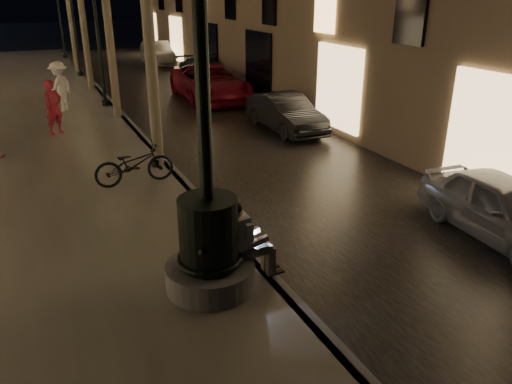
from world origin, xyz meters
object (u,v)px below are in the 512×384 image
lamp_curb_d (59,10)px  pedestrian_white (60,86)px  lamp_curb_c (73,15)px  car_rear (205,72)px  car_third (210,83)px  seated_man_laptop (246,238)px  fountain_lamppost (208,229)px  car_fifth (157,53)px  lamp_curb_b (97,26)px  bicycle (134,164)px  car_front (504,208)px  car_second (285,113)px  pedestrian_red (54,107)px  lamp_curb_a (148,47)px

lamp_curb_d → pedestrian_white: lamp_curb_d is taller
lamp_curb_c → car_rear: lamp_curb_c is taller
car_third → seated_man_laptop: bearing=-105.4°
fountain_lamppost → car_fifth: size_ratio=1.19×
lamp_curb_b → car_rear: bearing=33.2°
car_fifth → pedestrian_white: (-6.74, -11.72, 0.40)m
fountain_lamppost → bicycle: fountain_lamppost is taller
lamp_curb_b → car_fifth: lamp_curb_b is taller
lamp_curb_b → car_front: (5.14, -14.46, -2.61)m
lamp_curb_b → car_second: (5.04, -5.72, -2.61)m
bicycle → lamp_curb_c: bearing=-2.9°
lamp_curb_b → pedestrian_white: bearing=-170.9°
lamp_curb_b → car_fifth: (5.11, 11.46, -2.51)m
car_third → pedestrian_red: bearing=-148.3°
car_rear → lamp_curb_d: bearing=112.3°
pedestrian_white → bicycle: 8.84m
lamp_curb_a → lamp_curb_c: 16.00m
car_fifth → pedestrian_red: size_ratio=2.54×
car_front → car_second: car_front is taller
lamp_curb_b → lamp_curb_a: bearing=-90.0°
lamp_curb_b → lamp_curb_d: bearing=90.0°
fountain_lamppost → bicycle: 4.98m
car_third → car_rear: size_ratio=1.20×
fountain_lamppost → bicycle: (-0.09, 4.95, -0.52)m
car_third → car_rear: (1.03, 3.50, -0.10)m
lamp_curb_b → car_front: size_ratio=1.31×
car_rear → car_third: bearing=-108.1°
lamp_curb_a → car_third: bearing=61.1°
fountain_lamppost → car_second: bearing=55.2°
seated_man_laptop → lamp_curb_a: bearing=89.2°
bicycle → lamp_curb_d: bearing=-2.1°
seated_man_laptop → car_fifth: (5.19, 25.46, -0.19)m
fountain_lamppost → bicycle: size_ratio=2.78×
car_second → pedestrian_white: (-6.68, 5.46, 0.50)m
lamp_curb_a → lamp_curb_b: (0.00, 8.00, 0.00)m
car_front → pedestrian_red: size_ratio=2.13×
fountain_lamppost → car_fifth: bearing=77.2°
car_rear → bicycle: car_rear is taller
car_second → car_third: (-0.58, 5.82, 0.12)m
car_third → pedestrian_red: 7.55m
lamp_curb_b → car_fifth: 12.80m
car_fifth → pedestrian_white: bearing=-115.7°
fountain_lamppost → pedestrian_red: bearing=97.7°
fountain_lamppost → pedestrian_white: size_ratio=2.81×
car_rear → pedestrian_white: bearing=-153.2°
lamp_curb_b → pedestrian_white: size_ratio=2.60×
car_second → car_rear: (0.46, 9.32, 0.02)m
car_second → pedestrian_red: (-7.16, 2.15, 0.44)m
car_fifth → bicycle: car_fifth is taller
lamp_curb_a → seated_man_laptop: bearing=-90.8°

